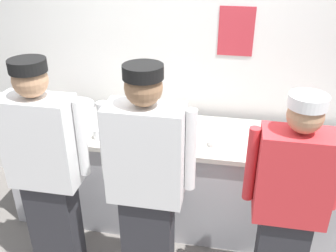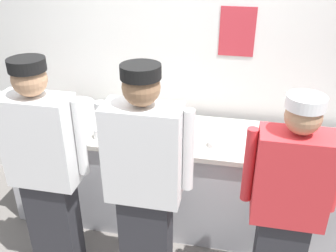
% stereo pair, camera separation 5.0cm
% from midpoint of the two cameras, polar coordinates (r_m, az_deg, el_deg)
% --- Properties ---
extents(ground_plane, '(9.00, 9.00, 0.00)m').
position_cam_midpoint_polar(ground_plane, '(3.33, 0.18, -17.91)').
color(ground_plane, slate).
extents(wall_back, '(4.62, 0.11, 2.78)m').
position_cam_midpoint_polar(wall_back, '(3.34, 3.00, 10.41)').
color(wall_back, silver).
rests_on(wall_back, ground).
extents(prep_counter, '(2.95, 0.72, 0.90)m').
position_cam_midpoint_polar(prep_counter, '(3.32, 1.40, -7.83)').
color(prep_counter, '#B2B2B7').
rests_on(prep_counter, ground).
extents(chef_near_left, '(0.61, 0.24, 1.70)m').
position_cam_midpoint_polar(chef_near_left, '(2.74, -18.58, -6.37)').
color(chef_near_left, '#2D2D33').
rests_on(chef_near_left, ground).
extents(chef_center, '(0.62, 0.24, 1.72)m').
position_cam_midpoint_polar(chef_center, '(2.45, -3.88, -8.76)').
color(chef_center, '#2D2D33').
rests_on(chef_center, ground).
extents(chef_far_right, '(0.58, 0.24, 1.59)m').
position_cam_midpoint_polar(chef_far_right, '(2.51, 17.38, -11.33)').
color(chef_far_right, '#2D2D33').
rests_on(chef_far_right, ground).
extents(plate_stack_front, '(0.24, 0.24, 0.05)m').
position_cam_midpoint_polar(plate_stack_front, '(3.10, -0.53, -0.42)').
color(plate_stack_front, white).
rests_on(plate_stack_front, prep_counter).
extents(plate_stack_rear, '(0.23, 0.23, 0.10)m').
position_cam_midpoint_polar(plate_stack_rear, '(3.21, -8.28, 0.81)').
color(plate_stack_rear, white).
rests_on(plate_stack_rear, prep_counter).
extents(mixing_bowl_steel, '(0.34, 0.34, 0.14)m').
position_cam_midpoint_polar(mixing_bowl_steel, '(3.41, -14.36, 2.19)').
color(mixing_bowl_steel, '#B7BABF').
rests_on(mixing_bowl_steel, prep_counter).
extents(sheet_tray, '(0.53, 0.43, 0.02)m').
position_cam_midpoint_polar(sheet_tray, '(3.12, 21.64, -2.59)').
color(sheet_tray, '#B7BABF').
rests_on(sheet_tray, prep_counter).
extents(squeeze_bottle_primary, '(0.06, 0.06, 0.20)m').
position_cam_midpoint_polar(squeeze_bottle_primary, '(3.45, -18.88, 2.34)').
color(squeeze_bottle_primary, red).
rests_on(squeeze_bottle_primary, prep_counter).
extents(ramekin_green_sauce, '(0.09, 0.09, 0.04)m').
position_cam_midpoint_polar(ramekin_green_sauce, '(3.17, -4.57, 0.18)').
color(ramekin_green_sauce, white).
rests_on(ramekin_green_sauce, prep_counter).
extents(ramekin_red_sauce, '(0.09, 0.09, 0.04)m').
position_cam_midpoint_polar(ramekin_red_sauce, '(3.12, 13.42, -1.12)').
color(ramekin_red_sauce, white).
rests_on(ramekin_red_sauce, prep_counter).
extents(ramekin_orange_sauce, '(0.10, 0.10, 0.04)m').
position_cam_midpoint_polar(ramekin_orange_sauce, '(2.91, 6.62, -2.58)').
color(ramekin_orange_sauce, white).
rests_on(ramekin_orange_sauce, prep_counter).
extents(ramekin_yellow_sauce, '(0.10, 0.10, 0.04)m').
position_cam_midpoint_polar(ramekin_yellow_sauce, '(3.35, -19.11, 0.25)').
color(ramekin_yellow_sauce, white).
rests_on(ramekin_yellow_sauce, prep_counter).
extents(deli_cup, '(0.09, 0.09, 0.08)m').
position_cam_midpoint_polar(deli_cup, '(3.04, -10.97, -1.18)').
color(deli_cup, white).
rests_on(deli_cup, prep_counter).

